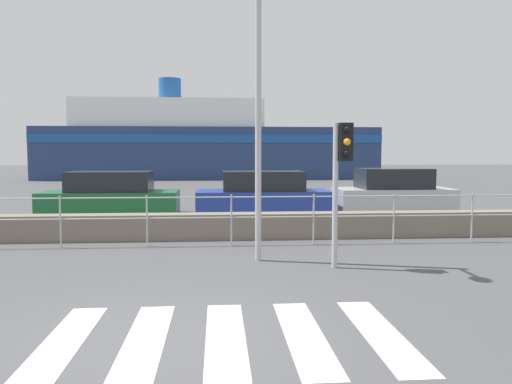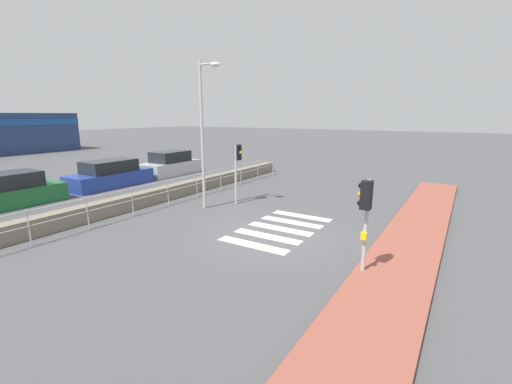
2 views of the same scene
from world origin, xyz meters
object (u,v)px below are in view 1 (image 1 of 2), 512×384
parked_car_blue (263,196)px  streetlamp (259,66)px  ferry_boat (202,146)px  parked_car_green (111,197)px  parked_car_silver (393,194)px  traffic_light_far (342,162)px

parked_car_blue → streetlamp: bearing=-95.8°
streetlamp → ferry_boat: ferry_boat is taller
parked_car_green → parked_car_blue: bearing=0.0°
streetlamp → parked_car_blue: bearing=84.2°
parked_car_silver → traffic_light_far: bearing=-115.6°
ferry_boat → parked_car_silver: (7.40, -24.58, -2.02)m
streetlamp → parked_car_green: size_ratio=1.33×
parked_car_blue → ferry_boat: bearing=96.6°
streetlamp → ferry_boat: 32.25m
traffic_light_far → parked_car_blue: 8.26m
traffic_light_far → parked_car_silver: bearing=64.4°
parked_car_blue → parked_car_silver: parked_car_silver is taller
parked_car_silver → parked_car_green: bearing=-180.0°
ferry_boat → parked_car_silver: bearing=-73.2°
traffic_light_far → streetlamp: (-1.45, 0.54, 1.76)m
parked_car_green → parked_car_silver: 9.69m
traffic_light_far → streetlamp: bearing=159.7°
traffic_light_far → parked_car_blue: size_ratio=0.58×
parked_car_blue → parked_car_green: bearing=-180.0°
ferry_boat → parked_car_green: size_ratio=5.97×
traffic_light_far → ferry_boat: size_ratio=0.10×
traffic_light_far → parked_car_green: traffic_light_far is taller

